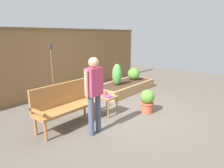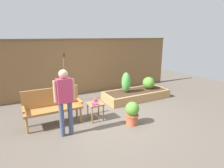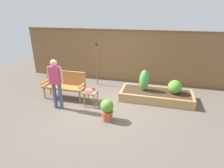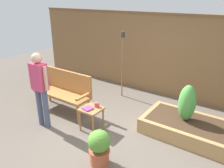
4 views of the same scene
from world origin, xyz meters
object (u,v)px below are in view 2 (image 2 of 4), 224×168
(side_table, at_px, (95,106))
(person_by_bench, at_px, (65,97))
(garden_bench, at_px, (52,104))
(shrub_far_corner, at_px, (149,83))
(book_on_table, at_px, (95,104))
(tiki_torch, at_px, (64,69))
(cup_on_table, at_px, (95,100))
(potted_boxwood, at_px, (132,112))
(shrub_near_bench, at_px, (126,83))

(side_table, height_order, person_by_bench, person_by_bench)
(garden_bench, bearing_deg, shrub_far_corner, 9.74)
(book_on_table, height_order, tiki_torch, tiki_torch)
(garden_bench, distance_m, shrub_far_corner, 3.70)
(cup_on_table, bearing_deg, tiki_torch, 104.73)
(garden_bench, bearing_deg, side_table, -16.54)
(side_table, bearing_deg, book_on_table, -119.89)
(cup_on_table, xyz_separation_m, potted_boxwood, (0.69, -0.82, -0.20))
(potted_boxwood, height_order, shrub_far_corner, shrub_far_corner)
(garden_bench, height_order, cup_on_table, garden_bench)
(shrub_near_bench, distance_m, person_by_bench, 2.86)
(shrub_near_bench, distance_m, shrub_far_corner, 1.02)
(cup_on_table, xyz_separation_m, tiki_torch, (-0.43, 1.62, 0.65))
(garden_bench, height_order, side_table, garden_bench)
(shrub_far_corner, bearing_deg, garden_bench, -170.26)
(cup_on_table, distance_m, shrub_near_bench, 1.74)
(person_by_bench, bearing_deg, side_table, 26.27)
(book_on_table, height_order, person_by_bench, person_by_bench)
(cup_on_table, relative_size, person_by_bench, 0.08)
(cup_on_table, height_order, shrub_far_corner, shrub_far_corner)
(book_on_table, height_order, shrub_far_corner, shrub_far_corner)
(book_on_table, bearing_deg, shrub_far_corner, 31.47)
(potted_boxwood, relative_size, shrub_near_bench, 0.85)
(side_table, xyz_separation_m, tiki_torch, (-0.38, 1.74, 0.78))
(cup_on_table, distance_m, book_on_table, 0.19)
(garden_bench, bearing_deg, potted_boxwood, -29.42)
(tiki_torch, bearing_deg, side_table, -77.66)
(cup_on_table, height_order, shrub_near_bench, shrub_near_bench)
(potted_boxwood, height_order, shrub_near_bench, shrub_near_bench)
(shrub_near_bench, bearing_deg, garden_bench, -166.67)
(book_on_table, distance_m, person_by_bench, 1.06)
(book_on_table, relative_size, person_by_bench, 0.11)
(side_table, xyz_separation_m, potted_boxwood, (0.74, -0.70, -0.07))
(potted_boxwood, xyz_separation_m, tiki_torch, (-1.12, 2.44, 0.85))
(shrub_far_corner, xyz_separation_m, tiki_torch, (-2.96, 0.79, 0.65))
(side_table, distance_m, book_on_table, 0.12)
(potted_boxwood, bearing_deg, cup_on_table, 130.34)
(side_table, distance_m, tiki_torch, 1.94)
(potted_boxwood, height_order, person_by_bench, person_by_bench)
(cup_on_table, distance_m, person_by_bench, 1.18)
(shrub_near_bench, distance_m, tiki_torch, 2.17)
(garden_bench, xyz_separation_m, person_by_bench, (0.16, -0.77, 0.39))
(shrub_far_corner, height_order, person_by_bench, person_by_bench)
(cup_on_table, distance_m, tiki_torch, 1.80)
(garden_bench, height_order, shrub_far_corner, garden_bench)
(potted_boxwood, relative_size, tiki_torch, 0.36)
(shrub_far_corner, relative_size, person_by_bench, 0.29)
(garden_bench, bearing_deg, person_by_bench, -78.24)
(book_on_table, xyz_separation_m, shrub_near_bench, (1.61, 1.01, 0.17))
(potted_boxwood, distance_m, shrub_far_corner, 2.48)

